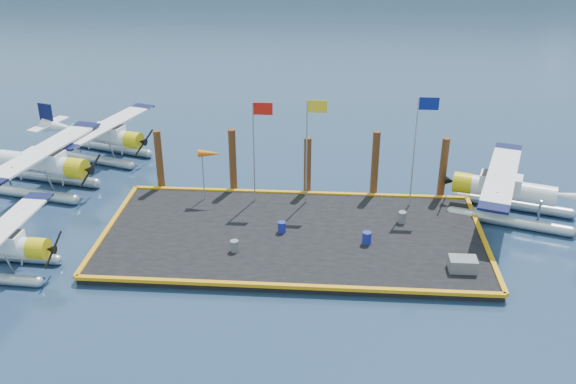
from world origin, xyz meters
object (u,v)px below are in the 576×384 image
Objects in this scene: drum_0 at (282,227)px; drum_1 at (367,238)px; flagpole_yellow at (310,136)px; crate at (463,264)px; drum_3 at (235,246)px; piling_0 at (159,162)px; piling_1 at (233,163)px; flagpole_red at (257,137)px; seaplane_d at (507,192)px; flagpole_blue at (419,136)px; drum_2 at (402,217)px; piling_4 at (443,170)px; windsock at (210,155)px; piling_3 at (375,166)px; piling_2 at (307,168)px; seaplane_c at (104,138)px; seaplane_b at (40,167)px.

drum_0 is 0.90× the size of drum_1.
crate is at bearing -41.68° from flagpole_yellow.
drum_3 is 9.44m from piling_0.
flagpole_yellow is at bearing -18.79° from piling_1.
flagpole_yellow is 1.48× the size of piling_1.
flagpole_red is 6.84m from piling_0.
crate is at bearing -26.53° from piling_0.
flagpole_blue is at bearing 105.38° from seaplane_d.
flagpole_blue reaches higher than drum_3.
drum_1 is 1.04× the size of drum_2.
piling_4 is at bearing 0.00° from piling_1.
drum_1 is 10.31m from windsock.
seaplane_d is 6.04m from flagpole_blue.
piling_4 reaches higher than windsock.
flagpole_blue is (5.99, -0.00, 0.17)m from flagpole_yellow.
piling_3 is at bearing 13.25° from flagpole_red.
flagpole_red is at bearing -150.20° from piling_2.
seaplane_d is at bearing 62.19° from crate.
flagpole_yellow is at bearing 58.74° from drum_3.
piling_3 is (6.79, 1.60, -2.25)m from flagpole_red.
piling_2 is at bearing 180.00° from piling_4.
flagpole_blue is at bearing -0.00° from windsock.
piling_1 is (-12.36, 8.42, 1.37)m from crate.
drum_2 is 0.15× the size of piling_3.
piling_4 reaches higher than seaplane_c.
piling_1 is at bearing 57.34° from windsock.
piling_0 is at bearing 102.66° from seaplane_d.
seaplane_d is at bearing -9.09° from piling_2.
flagpole_red is 0.92× the size of flagpole_blue.
drum_1 is 0.15× the size of piling_3.
seaplane_b is at bearing 173.40° from windsock.
drum_0 is at bearing 123.32° from seaplane_d.
drum_2 is at bearing 117.92° from crate.
drum_1 is at bearing -36.73° from flagpole_red.
drum_2 is at bearing -10.99° from windsock.
seaplane_d is 16.47× the size of drum_0.
seaplane_d is 15.96m from piling_1.
seaplane_b is at bearing 174.72° from flagpole_red.
piling_0 is 0.93× the size of piling_3.
seaplane_d is 2.33× the size of piling_1.
drum_3 is 11.24m from crate.
seaplane_c is 7.18× the size of crate.
drum_0 is 9.58m from piling_0.
seaplane_c is 26.47m from seaplane_d.
drum_3 is at bearing -134.62° from piling_3.
piling_4 reaches higher than seaplane_d.
drum_0 is 1.00× the size of drum_3.
flagpole_yellow reaches higher than crate.
seaplane_d is at bearing -13.88° from piling_3.
seaplane_d is 7.59m from piling_3.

